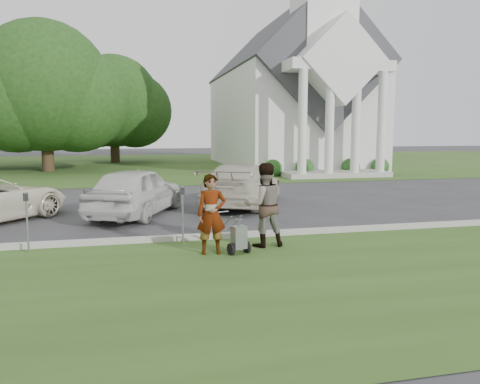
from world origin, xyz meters
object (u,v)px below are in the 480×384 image
object	(u,v)px
church	(289,86)
striping_cart	(239,238)
parking_meter_near	(183,208)
tree_left	(44,93)
car_b	(136,191)
tree_back	(113,106)
person_right	(264,206)
parking_meter_far	(27,215)
person_left	(211,215)
car_c	(242,184)

from	to	relation	value
church	striping_cart	size ratio (longest dim) A/B	24.69
striping_cart	parking_meter_near	size ratio (longest dim) A/B	0.70
church	tree_left	size ratio (longest dim) A/B	2.27
parking_meter_near	car_b	world-z (taller)	car_b
tree_back	person_right	size ratio (longest dim) A/B	4.93
striping_cart	parking_meter_far	size ratio (longest dim) A/B	0.71
parking_meter_far	parking_meter_near	bearing A→B (deg)	2.12
tree_left	person_left	xyz separation A→B (m)	(7.07, -22.83, -4.23)
tree_left	parking_meter_far	world-z (taller)	tree_left
church	tree_back	xyz separation A→B (m)	(-13.01, 6.87, -1.21)
tree_back	striping_cart	world-z (taller)	tree_back
tree_left	parking_meter_near	bearing A→B (deg)	-73.18
car_b	parking_meter_far	bearing A→B (deg)	83.87
church	tree_left	xyz separation A→B (m)	(-17.01, -1.13, -0.83)
striping_cart	person_left	xyz separation A→B (m)	(-0.58, 0.14, 0.51)
tree_back	tree_left	bearing A→B (deg)	-116.57
parking_meter_far	car_b	distance (m)	4.86
parking_meter_near	car_b	distance (m)	4.24
church	parking_meter_near	bearing A→B (deg)	-114.59
tree_left	church	bearing A→B (deg)	3.79
person_left	car_c	distance (m)	6.82
tree_back	parking_meter_near	bearing A→B (deg)	-85.08
tree_back	person_left	distance (m)	31.22
striping_cart	parking_meter_near	xyz separation A→B (m)	(-1.09, 1.26, 0.51)
church	parking_meter_far	world-z (taller)	church
tree_left	car_b	world-z (taller)	tree_left
tree_back	person_left	xyz separation A→B (m)	(3.07, -30.83, -3.85)
person_right	car_b	distance (m)	5.62
person_right	striping_cart	bearing A→B (deg)	33.15
tree_left	tree_back	world-z (taller)	tree_left
striping_cart	tree_left	bearing A→B (deg)	91.86
tree_left	striping_cart	size ratio (longest dim) A/B	10.89
tree_left	person_left	world-z (taller)	tree_left
tree_left	person_right	distance (m)	24.29
parking_meter_near	tree_left	bearing A→B (deg)	106.82
striping_cart	person_right	distance (m)	1.09
car_c	car_b	bearing A→B (deg)	44.63
car_c	tree_back	bearing A→B (deg)	-51.17
person_right	car_b	size ratio (longest dim) A/B	0.42
parking_meter_near	car_b	xyz separation A→B (m)	(-1.05, 4.11, -0.09)
car_b	car_c	world-z (taller)	car_b
parking_meter_near	parking_meter_far	xyz separation A→B (m)	(-3.44, -0.13, -0.02)
church	parking_meter_near	xyz separation A→B (m)	(-10.45, -22.83, -5.06)
tree_left	person_left	size ratio (longest dim) A/B	6.06
parking_meter_near	person_right	bearing A→B (deg)	-21.64
person_right	tree_left	bearing A→B (deg)	-73.07
parking_meter_near	parking_meter_far	world-z (taller)	parking_meter_near
person_right	car_c	distance (m)	6.12
person_left	car_c	xyz separation A→B (m)	(2.20, 6.45, -0.11)
car_b	tree_back	bearing A→B (deg)	-63.37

